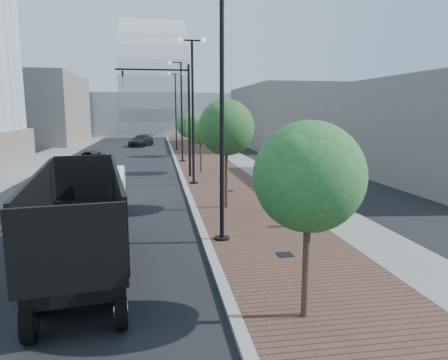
{
  "coord_description": "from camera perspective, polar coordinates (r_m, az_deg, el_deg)",
  "views": [
    {
      "loc": [
        -1.66,
        -4.49,
        4.84
      ],
      "look_at": [
        1.0,
        12.0,
        2.0
      ],
      "focal_mm": 32.95,
      "sensor_mm": 36.0,
      "label": 1
    }
  ],
  "objects": [
    {
      "name": "utility_cover_1",
      "position": [
        13.96,
        8.46,
        -10.18
      ],
      "size": [
        0.5,
        0.5,
        0.02
      ],
      "primitive_type": "cube",
      "color": "black",
      "rests_on": "sidewalk"
    },
    {
      "name": "streetlight_4",
      "position": [
        50.55,
        -6.7,
        9.55
      ],
      "size": [
        1.72,
        0.56,
        9.28
      ],
      "color": "black",
      "rests_on": "ground"
    },
    {
      "name": "sidewalk",
      "position": [
        45.05,
        -2.54,
        3.54
      ],
      "size": [
        7.0,
        140.0,
        0.12
      ],
      "primitive_type": "cube",
      "color": "#4C2D23",
      "rests_on": "ground"
    },
    {
      "name": "pedestrian",
      "position": [
        17.42,
        14.05,
        -3.47
      ],
      "size": [
        0.73,
        0.49,
        1.95
      ],
      "primitive_type": "imported",
      "rotation": [
        0.0,
        0.0,
        3.11
      ],
      "color": "black",
      "rests_on": "ground"
    },
    {
      "name": "tree_0",
      "position": [
        9.25,
        11.91,
        0.44
      ],
      "size": [
        2.5,
        2.48,
        4.64
      ],
      "color": "#382619",
      "rests_on": "ground"
    },
    {
      "name": "curb",
      "position": [
        44.78,
        -7.01,
        3.46
      ],
      "size": [
        0.3,
        140.0,
        0.14
      ],
      "primitive_type": "cube",
      "color": "gray",
      "rests_on": "ground"
    },
    {
      "name": "tree_3",
      "position": [
        43.67,
        -4.86,
        7.55
      ],
      "size": [
        2.57,
        2.56,
        4.56
      ],
      "color": "#382619",
      "rests_on": "ground"
    },
    {
      "name": "west_sidewalk",
      "position": [
        46.16,
        -23.37,
        2.91
      ],
      "size": [
        4.0,
        140.0,
        0.12
      ],
      "primitive_type": "cube",
      "color": "slate",
      "rests_on": "ground"
    },
    {
      "name": "streetlight_3",
      "position": [
        38.56,
        -6.05,
        8.85
      ],
      "size": [
        1.44,
        0.56,
        9.21
      ],
      "color": "black",
      "rests_on": "ground"
    },
    {
      "name": "streetlight_1",
      "position": [
        14.66,
        -0.74,
        7.7
      ],
      "size": [
        1.44,
        0.56,
        9.21
      ],
      "color": "black",
      "rests_on": "ground"
    },
    {
      "name": "dark_car_far",
      "position": [
        57.48,
        -11.41,
        5.37
      ],
      "size": [
        3.78,
        5.57,
        1.5
      ],
      "primitive_type": "imported",
      "rotation": [
        0.0,
        0.0,
        -0.36
      ],
      "color": "black",
      "rests_on": "ground"
    },
    {
      "name": "tree_1",
      "position": [
        19.82,
        0.45,
        7.24
      ],
      "size": [
        2.69,
        2.69,
        5.37
      ],
      "color": "#382619",
      "rests_on": "ground"
    },
    {
      "name": "convention_center",
      "position": [
        89.5,
        -9.54,
        10.26
      ],
      "size": [
        50.0,
        30.0,
        50.0
      ],
      "color": "#A3A8AD",
      "rests_on": "ground"
    },
    {
      "name": "traffic_mast",
      "position": [
        29.53,
        -6.62,
        9.86
      ],
      "size": [
        5.09,
        0.2,
        8.0
      ],
      "color": "black",
      "rests_on": "ground"
    },
    {
      "name": "white_sedan",
      "position": [
        24.13,
        -15.79,
        -0.28
      ],
      "size": [
        2.0,
        5.15,
        1.67
      ],
      "primitive_type": "imported",
      "rotation": [
        0.0,
        0.0,
        0.05
      ],
      "color": "white",
      "rests_on": "ground"
    },
    {
      "name": "dump_truck",
      "position": [
        16.74,
        -18.74,
        -3.11
      ],
      "size": [
        3.92,
        13.49,
        3.07
      ],
      "rotation": [
        0.0,
        0.0,
        0.13
      ],
      "color": "black",
      "rests_on": "ground"
    },
    {
      "name": "concrete_strip",
      "position": [
        45.44,
        0.85,
        3.61
      ],
      "size": [
        2.4,
        140.0,
        0.13
      ],
      "primitive_type": "cube",
      "color": "slate",
      "rests_on": "ground"
    },
    {
      "name": "commercial_block_nw",
      "position": [
        67.05,
        -25.37,
        8.86
      ],
      "size": [
        14.0,
        20.0,
        10.0
      ],
      "primitive_type": "cube",
      "color": "#67625D",
      "rests_on": "ground"
    },
    {
      "name": "utility_cover_2",
      "position": [
        24.3,
        0.63,
        -1.53
      ],
      "size": [
        0.5,
        0.5,
        0.02
      ],
      "primitive_type": "cube",
      "color": "black",
      "rests_on": "sidewalk"
    },
    {
      "name": "tree_2",
      "position": [
        31.72,
        -3.2,
        7.09
      ],
      "size": [
        2.36,
        2.3,
        4.6
      ],
      "color": "#382619",
      "rests_on": "ground"
    },
    {
      "name": "streetlight_2",
      "position": [
        26.59,
        -4.35,
        9.57
      ],
      "size": [
        1.72,
        0.56,
        9.28
      ],
      "color": "black",
      "rests_on": "ground"
    },
    {
      "name": "commercial_block_ne",
      "position": [
        57.29,
        8.89,
        8.69
      ],
      "size": [
        12.0,
        22.0,
        8.0
      ],
      "primitive_type": "cube",
      "color": "#65605B",
      "rests_on": "ground"
    },
    {
      "name": "dark_car_mid",
      "position": [
        37.59,
        -18.31,
        2.77
      ],
      "size": [
        2.75,
        5.0,
        1.33
      ],
      "primitive_type": "imported",
      "rotation": [
        0.0,
        0.0,
        -0.12
      ],
      "color": "black",
      "rests_on": "ground"
    }
  ]
}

